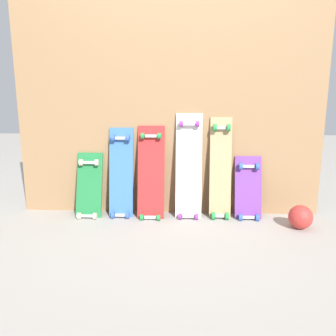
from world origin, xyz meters
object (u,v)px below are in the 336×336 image
Objects in this scene: skateboard_green at (89,189)px; skateboard_blue at (121,177)px; skateboard_white at (189,170)px; skateboard_natural at (220,172)px; skateboard_purple at (248,192)px; rubber_ball at (301,217)px; skateboard_red at (151,177)px.

skateboard_blue is (0.28, 0.02, 0.11)m from skateboard_green.
skateboard_white is 0.27m from skateboard_natural.
rubber_ball is (0.37, -0.24, -0.13)m from skateboard_purple.
skateboard_natural is 4.86× the size of rubber_ball.
skateboard_red is 0.93× the size of skateboard_natural.
skateboard_natural is (0.27, 0.00, -0.01)m from skateboard_white.
skateboard_green is at bearing -178.17° from skateboard_white.
skateboard_green is 0.30m from skateboard_blue.
rubber_ball is at bearing -10.78° from skateboard_red.
rubber_ball is at bearing -22.45° from skateboard_natural.
skateboard_white is 1.04× the size of skateboard_natural.
rubber_ball is at bearing -15.82° from skateboard_white.
rubber_ball is at bearing -7.28° from skateboard_green.
skateboard_white is 0.96m from rubber_ball.
skateboard_red is at bearing -176.27° from skateboard_white.
skateboard_green is 1.76m from rubber_ball.
skateboard_blue reaches higher than rubber_ball.
skateboard_green is 1.03× the size of skateboard_purple.
skateboard_blue is 1.40× the size of skateboard_purple.
skateboard_red reaches higher than rubber_ball.
rubber_ball is (0.88, -0.25, -0.31)m from skateboard_white.
skateboard_white reaches higher than skateboard_blue.
skateboard_green is 0.87m from skateboard_white.
skateboard_blue is 0.26m from skateboard_red.
skateboard_green is at bearing -175.48° from skateboard_blue.
skateboard_green is at bearing -179.31° from skateboard_red.
skateboard_blue is 4.39× the size of rubber_ball.
skateboard_red is 0.32m from skateboard_white.
skateboard_blue is 0.58m from skateboard_white.
skateboard_natural is at bearing 2.32° from skateboard_red.
rubber_ball is (1.20, -0.23, -0.26)m from skateboard_red.
skateboard_red reaches higher than skateboard_green.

